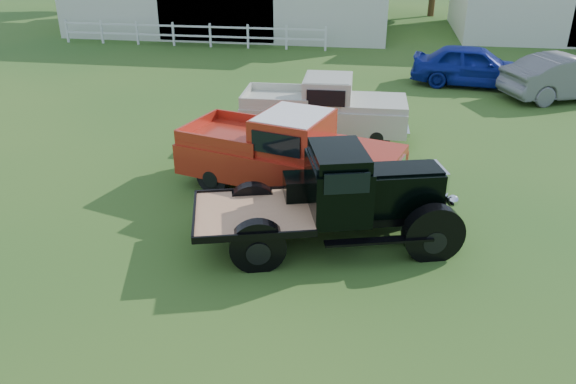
% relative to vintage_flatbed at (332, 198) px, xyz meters
% --- Properties ---
extents(ground, '(120.00, 120.00, 0.00)m').
position_rel_vintage_flatbed_xyz_m(ground, '(-1.07, -1.18, -1.01)').
color(ground, '#25531B').
extents(fence_rail, '(14.20, 0.16, 1.20)m').
position_rel_vintage_flatbed_xyz_m(fence_rail, '(-9.07, 18.82, -0.41)').
color(fence_rail, white).
rests_on(fence_rail, ground).
extents(vintage_flatbed, '(5.45, 3.34, 2.01)m').
position_rel_vintage_flatbed_xyz_m(vintage_flatbed, '(0.00, 0.00, 0.00)').
color(vintage_flatbed, black).
rests_on(vintage_flatbed, ground).
extents(red_pickup, '(5.74, 3.47, 1.96)m').
position_rel_vintage_flatbed_xyz_m(red_pickup, '(-1.22, 2.25, -0.03)').
color(red_pickup, '#A62616').
rests_on(red_pickup, ground).
extents(white_pickup, '(5.02, 2.09, 1.82)m').
position_rel_vintage_flatbed_xyz_m(white_pickup, '(-0.80, 6.07, -0.10)').
color(white_pickup, beige).
rests_on(white_pickup, ground).
extents(misc_car_blue, '(4.91, 2.51, 1.60)m').
position_rel_vintage_flatbed_xyz_m(misc_car_blue, '(4.33, 13.03, -0.21)').
color(misc_car_blue, navy).
rests_on(misc_car_blue, ground).
extents(misc_car_grey, '(5.14, 3.41, 1.60)m').
position_rel_vintage_flatbed_xyz_m(misc_car_grey, '(7.55, 11.69, -0.21)').
color(misc_car_grey, slate).
rests_on(misc_car_grey, ground).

